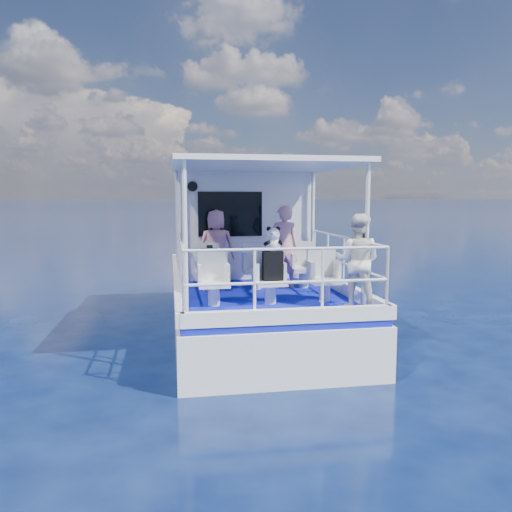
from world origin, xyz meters
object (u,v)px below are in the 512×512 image
at_px(passenger_port_fwd, 216,247).
at_px(panda, 273,239).
at_px(backpack_center, 273,266).
at_px(passenger_stbd_aft, 358,261).

bearing_deg(passenger_port_fwd, panda, 112.39).
xyz_separation_m(backpack_center, panda, (0.01, -0.01, 0.42)).
xyz_separation_m(passenger_port_fwd, panda, (0.70, -2.08, 0.31)).
height_order(passenger_port_fwd, backpack_center, passenger_port_fwd).
distance_m(backpack_center, panda, 0.42).
height_order(backpack_center, panda, panda).
distance_m(passenger_port_fwd, backpack_center, 2.19).
distance_m(passenger_port_fwd, panda, 2.22).
bearing_deg(backpack_center, panda, -41.45).
relative_size(passenger_stbd_aft, panda, 3.74).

